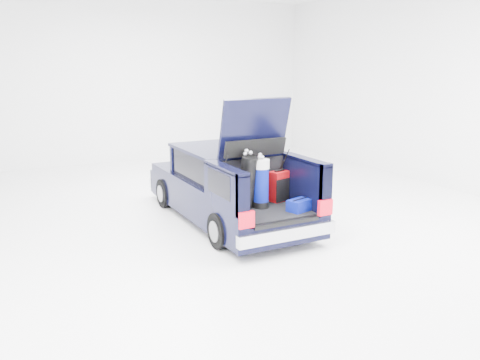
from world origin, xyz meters
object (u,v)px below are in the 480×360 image
blue_golf_bag (261,183)px  blue_duffel (300,205)px  car (226,186)px  red_suitcase (279,186)px  black_golf_bag (248,182)px

blue_golf_bag → blue_duffel: blue_golf_bag is taller
car → blue_golf_bag: bearing=-90.1°
car → blue_golf_bag: size_ratio=4.86×
blue_duffel → car: bearing=87.7°
red_suitcase → blue_duffel: (-0.02, -0.69, -0.18)m
car → red_suitcase: 1.31m
black_golf_bag → blue_golf_bag: 0.23m
black_golf_bag → blue_golf_bag: black_golf_bag is taller
red_suitcase → blue_duffel: bearing=-107.1°
black_golf_bag → blue_duffel: size_ratio=2.20×
blue_golf_bag → car: bearing=114.4°
blue_duffel → black_golf_bag: bearing=124.1°
blue_duffel → red_suitcase: bearing=71.9°
car → red_suitcase: car is taller
blue_golf_bag → blue_duffel: (0.49, -0.48, -0.34)m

